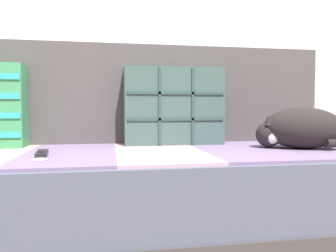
% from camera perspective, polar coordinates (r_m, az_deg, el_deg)
% --- Properties ---
extents(couch, '(2.17, 0.81, 0.40)m').
position_cam_1_polar(couch, '(1.38, -9.09, -12.63)').
color(couch, '#3D3838').
rests_on(couch, ground_plane).
extents(sofa_backrest, '(2.13, 0.14, 0.48)m').
position_cam_1_polar(sofa_backrest, '(1.67, -9.41, 5.48)').
color(sofa_backrest, '#474242').
rests_on(sofa_backrest, couch).
extents(throw_pillow_quilted, '(0.46, 0.14, 0.36)m').
position_cam_1_polar(throw_pillow_quilted, '(1.55, 0.97, 3.45)').
color(throw_pillow_quilted, '#38514C').
rests_on(throw_pillow_quilted, couch).
extents(sleeping_cat, '(0.38, 0.30, 0.17)m').
position_cam_1_polar(sleeping_cat, '(1.48, 21.80, -0.51)').
color(sleeping_cat, black).
rests_on(sleeping_cat, couch).
extents(game_remote_far, '(0.06, 0.19, 0.02)m').
position_cam_1_polar(game_remote_far, '(1.23, -21.12, -4.59)').
color(game_remote_far, black).
rests_on(game_remote_far, couch).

